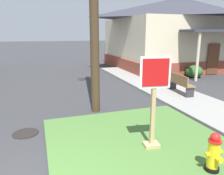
{
  "coord_description": "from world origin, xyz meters",
  "views": [
    {
      "loc": [
        0.28,
        -2.94,
        2.69
      ],
      "look_at": [
        2.25,
        2.85,
        1.18
      ],
      "focal_mm": 35.34,
      "sensor_mm": 36.0,
      "label": 1
    }
  ],
  "objects_px": {
    "stop_sign": "(153,105)",
    "street_bench": "(180,83)",
    "manhole_cover": "(26,133)",
    "fire_hydrant": "(214,153)"
  },
  "relations": [
    {
      "from": "manhole_cover",
      "to": "street_bench",
      "type": "relative_size",
      "value": 0.43
    },
    {
      "from": "stop_sign",
      "to": "manhole_cover",
      "type": "relative_size",
      "value": 3.06
    },
    {
      "from": "manhole_cover",
      "to": "fire_hydrant",
      "type": "bearing_deg",
      "value": -41.27
    },
    {
      "from": "stop_sign",
      "to": "manhole_cover",
      "type": "height_order",
      "value": "stop_sign"
    },
    {
      "from": "manhole_cover",
      "to": "street_bench",
      "type": "bearing_deg",
      "value": 16.73
    },
    {
      "from": "stop_sign",
      "to": "manhole_cover",
      "type": "bearing_deg",
      "value": 146.64
    },
    {
      "from": "manhole_cover",
      "to": "street_bench",
      "type": "distance_m",
      "value": 6.62
    },
    {
      "from": "stop_sign",
      "to": "street_bench",
      "type": "relative_size",
      "value": 1.32
    },
    {
      "from": "stop_sign",
      "to": "street_bench",
      "type": "xyz_separation_m",
      "value": [
        3.45,
        3.79,
        -0.52
      ]
    },
    {
      "from": "street_bench",
      "to": "stop_sign",
      "type": "bearing_deg",
      "value": -132.32
    }
  ]
}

